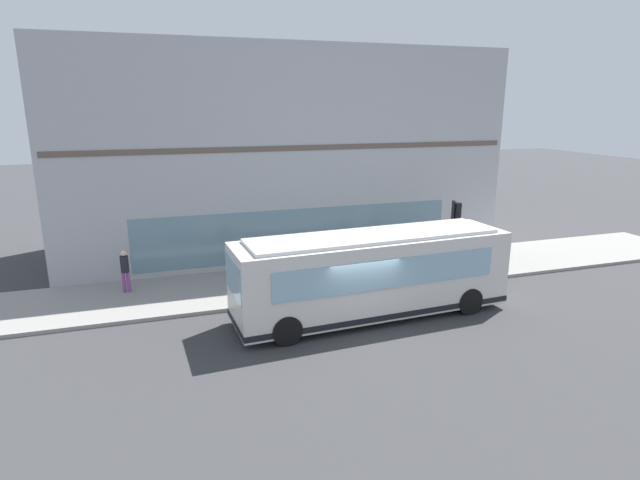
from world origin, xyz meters
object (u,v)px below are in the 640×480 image
at_px(pedestrian_near_hydrant, 255,263).
at_px(pedestrian_near_building_entrance, 416,248).
at_px(pedestrian_walking_along_curb, 125,268).
at_px(fire_hydrant, 372,275).
at_px(newspaper_vending_box, 420,248).
at_px(traffic_light_near_corner, 455,224).
at_px(city_bus_nearside, 372,275).

bearing_deg(pedestrian_near_hydrant, pedestrian_near_building_entrance, -91.04).
bearing_deg(pedestrian_walking_along_curb, pedestrian_near_hydrant, -95.48).
xyz_separation_m(fire_hydrant, newspaper_vending_box, (2.77, -3.80, 0.09)).
height_order(fire_hydrant, pedestrian_walking_along_curb, pedestrian_walking_along_curb).
height_order(traffic_light_near_corner, pedestrian_near_building_entrance, traffic_light_near_corner).
height_order(city_bus_nearside, pedestrian_near_building_entrance, city_bus_nearside).
distance_m(city_bus_nearside, pedestrian_near_hydrant, 5.62).
relative_size(traffic_light_near_corner, pedestrian_walking_along_curb, 1.96).
bearing_deg(traffic_light_near_corner, pedestrian_near_building_entrance, 24.44).
distance_m(city_bus_nearside, traffic_light_near_corner, 5.64).
bearing_deg(city_bus_nearside, pedestrian_walking_along_curb, 59.89).
relative_size(pedestrian_near_hydrant, pedestrian_walking_along_curb, 0.89).
distance_m(fire_hydrant, pedestrian_near_hydrant, 4.96).
bearing_deg(pedestrian_near_building_entrance, pedestrian_near_hydrant, 88.96).
height_order(pedestrian_walking_along_curb, newspaper_vending_box, pedestrian_walking_along_curb).
height_order(city_bus_nearside, traffic_light_near_corner, traffic_light_near_corner).
bearing_deg(pedestrian_near_building_entrance, fire_hydrant, 116.82).
height_order(pedestrian_near_building_entrance, pedestrian_walking_along_curb, pedestrian_walking_along_curb).
height_order(traffic_light_near_corner, fire_hydrant, traffic_light_near_corner).
relative_size(fire_hydrant, pedestrian_near_hydrant, 0.48).
distance_m(traffic_light_near_corner, fire_hydrant, 4.18).
bearing_deg(city_bus_nearside, fire_hydrant, -24.14).
relative_size(city_bus_nearside, traffic_light_near_corner, 2.99).
bearing_deg(pedestrian_walking_along_curb, newspaper_vending_box, -87.04).
distance_m(city_bus_nearside, fire_hydrant, 3.32).
bearing_deg(fire_hydrant, pedestrian_near_hydrant, 71.42).
height_order(city_bus_nearside, pedestrian_near_hydrant, city_bus_nearside).
bearing_deg(city_bus_nearside, pedestrian_near_hydrant, 37.28).
bearing_deg(pedestrian_near_hydrant, city_bus_nearside, -142.72).
relative_size(traffic_light_near_corner, newspaper_vending_box, 3.78).
distance_m(traffic_light_near_corner, pedestrian_walking_along_curb, 13.75).
height_order(city_bus_nearside, pedestrian_walking_along_curb, city_bus_nearside).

